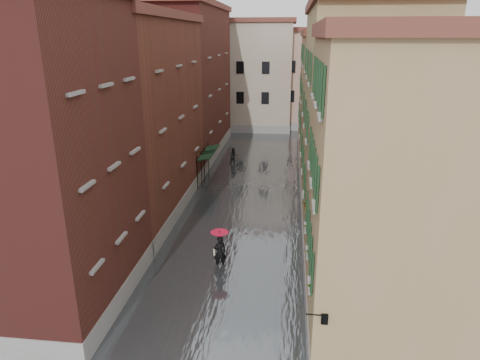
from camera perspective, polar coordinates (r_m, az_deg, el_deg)
The scene contains 16 objects.
ground at distance 21.39m, azimuth -2.54°, elevation -14.02°, with size 120.00×120.00×0.00m, color #555557.
floodwater at distance 32.95m, azimuth 1.04°, elevation -1.64°, with size 10.00×60.00×0.20m, color #4E5356.
building_left_near at distance 19.33m, azimuth -24.80°, elevation 1.78°, with size 6.00×8.00×13.00m, color maroon.
building_left_mid at distance 29.04m, azimuth -13.70°, elevation 7.66°, with size 6.00×14.00×12.50m, color maroon.
building_left_far at distance 43.17m, azimuth -6.90°, elevation 12.52°, with size 6.00×16.00×14.00m, color maroon.
building_right_near at distance 17.25m, azimuth 19.66°, elevation -2.11°, with size 6.00×8.00×11.50m, color olive.
building_right_mid at distance 27.51m, azimuth 15.06°, elevation 7.48°, with size 6.00×14.00×13.00m, color #95885A.
building_right_far at distance 42.33m, azimuth 12.26°, elevation 10.41°, with size 6.00×16.00×11.50m, color olive.
building_end_cream at distance 56.29m, azimuth 0.57°, elevation 13.56°, with size 12.00×9.00×13.00m, color #C2AE9A.
building_end_pink at distance 58.09m, azimuth 9.88°, elevation 12.96°, with size 10.00×9.00×12.00m, color tan.
awning_near at distance 34.11m, azimuth -4.53°, elevation 3.19°, with size 1.09×2.81×2.80m.
awning_far at distance 35.76m, azimuth -3.99°, elevation 3.94°, with size 1.09×3.04×2.80m.
wall_lantern at distance 14.59m, azimuth 11.12°, elevation -17.59°, with size 0.71×0.22×0.35m.
window_planters at distance 18.72m, azimuth 9.51°, elevation -7.02°, with size 0.59×8.65×0.84m.
pedestrian_main at distance 22.31m, azimuth -2.72°, elevation -8.86°, with size 0.95×0.95×2.06m.
pedestrian_far at distance 39.91m, azimuth -0.83°, elevation 3.15°, with size 0.83×0.64×1.70m, color black.
Camera 1 is at (3.01, -17.74, 11.56)m, focal length 32.00 mm.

